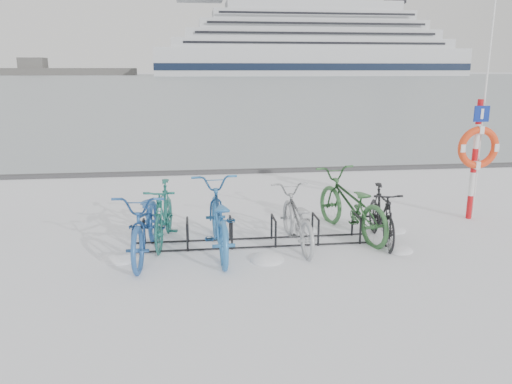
% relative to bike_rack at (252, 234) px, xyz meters
% --- Properties ---
extents(ground, '(900.00, 900.00, 0.00)m').
position_rel_bike_rack_xyz_m(ground, '(0.00, 0.00, -0.18)').
color(ground, white).
rests_on(ground, ground).
extents(ice_sheet, '(400.00, 298.00, 0.02)m').
position_rel_bike_rack_xyz_m(ice_sheet, '(0.00, 155.00, -0.17)').
color(ice_sheet, '#99A5AD').
rests_on(ice_sheet, ground).
extents(quay_edge, '(400.00, 0.25, 0.10)m').
position_rel_bike_rack_xyz_m(quay_edge, '(0.00, 5.90, -0.13)').
color(quay_edge, '#3F3F42').
rests_on(quay_edge, ground).
extents(bike_rack, '(4.00, 0.48, 0.46)m').
position_rel_bike_rack_xyz_m(bike_rack, '(0.00, 0.00, 0.00)').
color(bike_rack, black).
rests_on(bike_rack, ground).
extents(lifebuoy_station, '(0.81, 0.23, 4.22)m').
position_rel_bike_rack_xyz_m(lifebuoy_station, '(4.41, 0.88, 1.24)').
color(lifebuoy_station, red).
rests_on(lifebuoy_station, ground).
extents(cruise_ferry, '(135.30, 25.52, 44.46)m').
position_rel_bike_rack_xyz_m(cruise_ferry, '(50.15, 214.29, 11.93)').
color(cruise_ferry, silver).
rests_on(cruise_ferry, ground).
extents(bike_0, '(0.91, 2.19, 1.12)m').
position_rel_bike_rack_xyz_m(bike_0, '(-1.71, -0.28, 0.38)').
color(bike_0, '#28579D').
rests_on(bike_0, ground).
extents(bike_1, '(0.66, 1.80, 1.06)m').
position_rel_bike_rack_xyz_m(bike_1, '(-1.48, 0.31, 0.35)').
color(bike_1, '#1C5F56').
rests_on(bike_1, ground).
extents(bike_2, '(0.87, 2.25, 1.16)m').
position_rel_bike_rack_xyz_m(bike_2, '(-0.58, -0.24, 0.40)').
color(bike_2, '#2E73B5').
rests_on(bike_2, ground).
extents(bike_3, '(0.76, 1.93, 0.99)m').
position_rel_bike_rack_xyz_m(bike_3, '(0.72, -0.12, 0.32)').
color(bike_3, '#9FA2A6').
rests_on(bike_3, ground).
extents(bike_4, '(1.29, 2.34, 1.16)m').
position_rel_bike_rack_xyz_m(bike_4, '(1.79, 0.33, 0.40)').
color(bike_4, '#346736').
rests_on(bike_4, ground).
extents(bike_5, '(0.65, 1.69, 0.99)m').
position_rel_bike_rack_xyz_m(bike_5, '(2.20, -0.11, 0.32)').
color(bike_5, black).
rests_on(bike_5, ground).
extents(snow_drifts, '(5.27, 1.89, 0.20)m').
position_rel_bike_rack_xyz_m(snow_drifts, '(0.30, -0.27, -0.18)').
color(snow_drifts, white).
rests_on(snow_drifts, ground).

